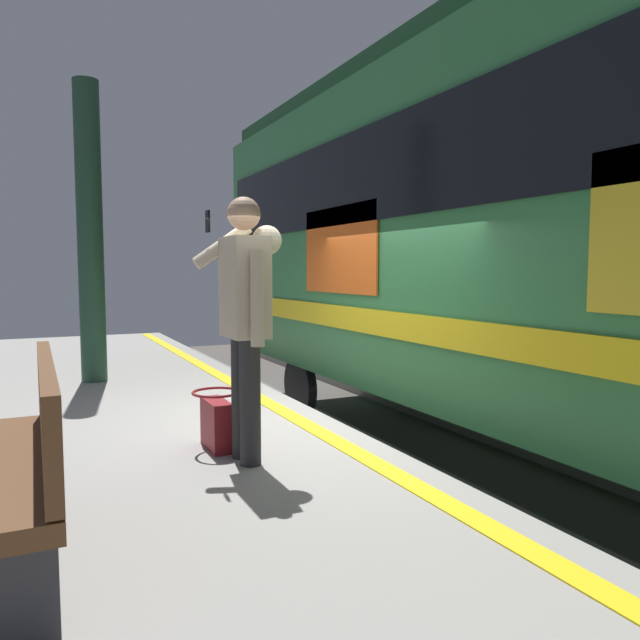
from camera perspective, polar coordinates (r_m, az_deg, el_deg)
ground_plane at (r=5.60m, az=0.97°, el=-17.80°), size 24.00×24.00×0.00m
platform at (r=4.95m, az=-20.05°, el=-15.86°), size 15.80×3.82×0.86m
safety_line at (r=5.20m, az=-2.01°, el=-9.53°), size 15.48×0.16×0.01m
track_rail_near at (r=6.21m, az=11.98°, el=-14.78°), size 20.54×0.08×0.16m
track_rail_far at (r=7.14m, az=21.36°, el=-12.40°), size 20.54×0.08×0.16m
train_carriage at (r=5.67m, az=24.39°, el=9.13°), size 11.29×2.80×4.17m
passenger at (r=4.00m, az=-7.06°, el=1.21°), size 0.57×0.55×1.77m
handbag at (r=4.44m, az=-9.83°, el=-9.45°), size 0.39×0.35×0.42m
station_column at (r=7.39m, az=-21.06°, el=7.72°), size 0.29×0.29×3.42m
bench at (r=2.92m, az=-26.95°, el=-11.65°), size 1.59×0.44×0.90m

